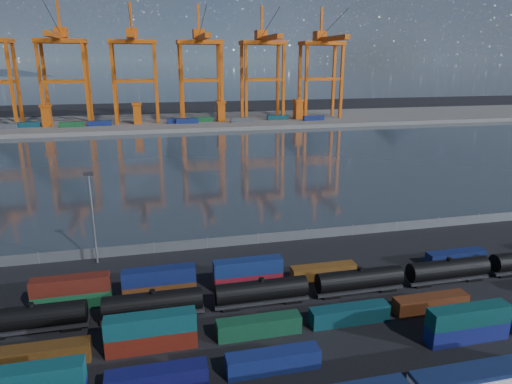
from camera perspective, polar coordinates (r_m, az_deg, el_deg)
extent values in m
plane|color=black|center=(66.33, 6.18, -15.50)|extent=(700.00, 700.00, 0.00)
plane|color=#273039|center=(162.97, -6.08, 3.77)|extent=(700.00, 700.00, 0.00)
cube|color=#514F4C|center=(265.89, -9.04, 8.68)|extent=(700.00, 70.00, 2.00)
cone|color=#1E2630|center=(1678.94, -6.14, 22.75)|extent=(1040.00, 1040.00, 460.00)
cone|color=#1E2630|center=(1772.14, 7.77, 21.05)|extent=(960.00, 960.00, 380.00)
cone|color=#1E2630|center=(1919.85, 18.10, 18.85)|extent=(840.00, 840.00, 300.00)
cube|color=#0E444B|center=(55.27, -26.64, -20.06)|extent=(11.04, 2.25, 2.39)
cube|color=#0F104C|center=(55.00, -12.24, -21.82)|extent=(11.04, 2.25, 2.39)
cube|color=navy|center=(56.35, 2.16, -20.35)|extent=(11.04, 2.25, 2.39)
cube|color=navy|center=(66.88, 24.83, -15.57)|extent=(11.04, 2.25, 2.39)
cube|color=#0B3C3D|center=(65.72, 25.08, -13.78)|extent=(11.04, 2.25, 2.39)
cube|color=#4D2E0F|center=(62.56, -25.26, -17.96)|extent=(11.13, 2.26, 2.41)
cube|color=#5A160D|center=(60.97, -12.88, -17.64)|extent=(11.13, 2.26, 2.41)
cube|color=#0D4247|center=(59.67, -13.03, -15.71)|extent=(11.13, 2.26, 2.41)
cube|color=#124329|center=(62.20, 0.38, -16.44)|extent=(11.13, 2.26, 2.41)
cube|color=#0C373F|center=(65.95, 11.60, -14.74)|extent=(11.13, 2.26, 2.41)
cube|color=#522510|center=(71.68, 20.99, -12.88)|extent=(11.13, 2.26, 2.41)
cube|color=#144B29|center=(73.34, -21.97, -12.33)|extent=(10.92, 2.22, 2.37)
cube|color=#511810|center=(72.28, -22.17, -10.67)|extent=(10.92, 2.22, 2.37)
cube|color=#4E280F|center=(72.27, -11.92, -11.86)|extent=(10.92, 2.22, 2.37)
cube|color=#0F1A4C|center=(71.20, -12.03, -10.18)|extent=(10.92, 2.22, 2.37)
cube|color=maroon|center=(73.58, -0.99, -10.95)|extent=(10.92, 2.22, 2.37)
cube|color=navy|center=(72.53, -1.00, -9.29)|extent=(10.92, 2.22, 2.37)
cube|color=brown|center=(76.98, 8.43, -9.85)|extent=(10.92, 2.22, 2.37)
cube|color=#0F1A4C|center=(88.69, 23.70, -7.50)|extent=(10.92, 2.22, 2.37)
cylinder|color=black|center=(68.54, -26.19, -13.79)|extent=(13.54, 3.02, 3.02)
cylinder|color=black|center=(67.77, -26.37, -12.56)|extent=(0.83, 0.83, 0.52)
cube|color=black|center=(69.34, -26.01, -15.00)|extent=(14.06, 2.08, 0.42)
cube|color=black|center=(68.58, -22.02, -15.25)|extent=(2.60, 1.87, 0.62)
cylinder|color=black|center=(66.54, -12.75, -13.34)|extent=(13.54, 3.02, 3.02)
cylinder|color=black|center=(65.74, -12.84, -12.07)|extent=(0.83, 0.83, 0.52)
cube|color=black|center=(67.36, -12.66, -14.58)|extent=(14.06, 2.08, 0.42)
cube|color=black|center=(67.80, -16.73, -15.09)|extent=(2.60, 1.87, 0.62)
cube|color=black|center=(67.67, -8.54, -14.60)|extent=(2.60, 1.87, 0.62)
cylinder|color=black|center=(68.10, 0.69, -12.17)|extent=(13.54, 3.02, 3.02)
cylinder|color=black|center=(67.32, 0.69, -10.93)|extent=(0.83, 0.83, 0.52)
cube|color=black|center=(68.90, 0.68, -13.39)|extent=(14.06, 2.08, 0.42)
cube|color=black|center=(68.28, -3.26, -14.12)|extent=(2.60, 1.87, 0.62)
cube|color=black|center=(70.24, 4.50, -13.22)|extent=(2.60, 1.87, 0.62)
cylinder|color=black|center=(72.99, 12.79, -10.56)|extent=(13.54, 3.02, 3.02)
cylinder|color=black|center=(72.27, 12.87, -9.37)|extent=(0.83, 0.83, 0.52)
cube|color=black|center=(73.75, 12.71, -11.71)|extent=(14.06, 2.08, 0.42)
cube|color=black|center=(72.16, 9.25, -12.54)|extent=(2.60, 1.87, 0.62)
cube|color=black|center=(75.96, 15.94, -11.45)|extent=(2.60, 1.87, 0.62)
cylinder|color=black|center=(80.62, 22.88, -8.84)|extent=(13.54, 3.02, 3.02)
cylinder|color=black|center=(79.96, 23.01, -7.75)|extent=(0.83, 0.83, 0.52)
cube|color=black|center=(81.30, 22.75, -9.90)|extent=(14.06, 2.08, 0.42)
cube|color=black|center=(78.95, 19.90, -10.72)|extent=(2.60, 1.87, 0.62)
cube|color=black|center=(84.18, 25.35, -9.63)|extent=(2.60, 1.87, 0.62)
cube|color=black|center=(87.98, 28.52, -8.95)|extent=(2.60, 1.87, 0.62)
cube|color=#595B5E|center=(89.91, 0.29, -5.86)|extent=(160.00, 0.06, 2.00)
cylinder|color=slate|center=(90.06, -25.52, -7.43)|extent=(0.12, 0.12, 2.20)
cylinder|color=slate|center=(88.33, -19.14, -7.16)|extent=(0.12, 0.12, 2.20)
cylinder|color=slate|center=(87.72, -12.60, -6.79)|extent=(0.12, 0.12, 2.20)
cylinder|color=slate|center=(88.24, -6.07, -6.33)|extent=(0.12, 0.12, 2.20)
cylinder|color=slate|center=(89.87, 0.29, -5.81)|extent=(0.12, 0.12, 2.20)
cylinder|color=slate|center=(92.57, 6.35, -5.24)|extent=(0.12, 0.12, 2.20)
cylinder|color=slate|center=(96.23, 11.99, -4.66)|extent=(0.12, 0.12, 2.20)
cylinder|color=slate|center=(100.76, 17.16, -4.08)|extent=(0.12, 0.12, 2.20)
cylinder|color=slate|center=(106.03, 21.85, -3.53)|extent=(0.12, 0.12, 2.20)
cylinder|color=slate|center=(111.96, 26.06, -3.02)|extent=(0.12, 0.12, 2.20)
cylinder|color=slate|center=(84.06, -19.69, -3.36)|extent=(0.36, 0.36, 16.00)
cube|color=black|center=(81.80, -20.24, 2.14)|extent=(1.60, 0.40, 0.60)
cube|color=#C04D0D|center=(260.63, -28.23, 11.50)|extent=(1.56, 1.56, 43.98)
cube|color=#C04D0D|center=(271.99, -27.63, 11.69)|extent=(1.56, 1.56, 43.98)
cube|color=#C04D0D|center=(257.61, -25.28, 11.83)|extent=(1.56, 1.56, 43.98)
cube|color=#C04D0D|center=(269.10, -24.79, 12.01)|extent=(1.56, 1.56, 43.98)
cube|color=#C04D0D|center=(254.22, -20.44, 12.31)|extent=(1.56, 1.56, 43.98)
cube|color=#C04D0D|center=(265.85, -20.15, 12.46)|extent=(1.56, 1.56, 43.98)
cube|color=#C04D0D|center=(255.59, -22.93, 12.57)|extent=(21.50, 1.37, 1.37)
cube|color=#C04D0D|center=(267.17, -22.54, 12.71)|extent=(21.50, 1.37, 1.37)
cube|color=#C04D0D|center=(261.33, -23.22, 16.95)|extent=(24.44, 13.68, 2.15)
cube|color=#C04D0D|center=(249.84, -23.72, 17.45)|extent=(2.93, 46.92, 2.44)
cube|color=#C04D0D|center=(265.38, -23.19, 17.88)|extent=(5.86, 7.82, 4.89)
cube|color=#C04D0D|center=(263.94, -23.45, 19.48)|extent=(1.17, 1.17, 15.64)
cylinder|color=black|center=(247.93, -24.00, 19.03)|extent=(0.23, 40.23, 13.27)
cube|color=#C04D0D|center=(252.99, -17.34, 12.57)|extent=(1.56, 1.56, 43.98)
cube|color=#C04D0D|center=(264.69, -17.19, 12.71)|extent=(1.56, 1.56, 43.98)
cube|color=#C04D0D|center=(252.53, -12.36, 12.91)|extent=(1.56, 1.56, 43.98)
cube|color=#C04D0D|center=(264.25, -12.42, 13.03)|extent=(1.56, 1.56, 43.98)
cube|color=#C04D0D|center=(252.43, -14.89, 13.25)|extent=(21.50, 1.37, 1.37)
cube|color=#C04D0D|center=(264.15, -14.84, 13.36)|extent=(21.50, 1.37, 1.37)
cube|color=#C04D0D|center=(258.24, -15.20, 17.68)|extent=(24.44, 13.68, 2.15)
cube|color=#C04D0D|center=(246.61, -15.30, 18.23)|extent=(2.93, 46.92, 2.44)
cube|color=#C04D0D|center=(262.34, -15.25, 18.61)|extent=(5.86, 7.82, 4.89)
cube|color=#C04D0D|center=(260.88, -15.38, 20.24)|extent=(1.17, 1.17, 15.64)
cylinder|color=black|center=(244.67, -15.44, 19.85)|extent=(0.23, 40.23, 13.27)
cube|color=#C04D0D|center=(253.18, -9.23, 13.08)|extent=(1.56, 1.56, 43.98)
cube|color=#C04D0D|center=(264.86, -9.43, 13.19)|extent=(1.56, 1.56, 43.98)
cube|color=#C04D0D|center=(255.68, -4.29, 13.26)|extent=(1.56, 1.56, 43.98)
cube|color=#C04D0D|center=(267.25, -4.70, 13.38)|extent=(1.56, 1.56, 43.98)
cube|color=#C04D0D|center=(254.10, -6.76, 13.68)|extent=(21.50, 1.37, 1.37)
cube|color=#C04D0D|center=(265.75, -7.07, 13.77)|extent=(21.50, 1.37, 1.37)
cube|color=#C04D0D|center=(259.88, -7.07, 18.09)|extent=(24.44, 13.68, 2.15)
cube|color=#C04D0D|center=(248.32, -6.77, 18.64)|extent=(2.93, 46.92, 2.44)
cube|color=#C04D0D|center=(263.95, -7.21, 19.01)|extent=(5.86, 7.82, 4.89)
cube|color=#C04D0D|center=(262.49, -7.22, 20.63)|extent=(1.17, 1.17, 15.64)
cylinder|color=black|center=(246.40, -6.76, 20.26)|extent=(0.23, 40.23, 13.27)
cube|color=#C04D0D|center=(258.15, -1.25, 13.33)|extent=(1.56, 1.56, 43.98)
cube|color=#C04D0D|center=(269.62, -1.78, 13.45)|extent=(1.56, 1.56, 43.98)
cube|color=#C04D0D|center=(263.47, 3.46, 13.36)|extent=(1.56, 1.56, 43.98)
cube|color=#C04D0D|center=(274.72, 2.74, 13.49)|extent=(1.56, 1.56, 43.98)
cube|color=#C04D0D|center=(260.51, 1.13, 13.84)|extent=(21.50, 1.37, 1.37)
cube|color=#C04D0D|center=(271.87, 0.50, 13.94)|extent=(21.50, 1.37, 1.37)
cube|color=#C04D0D|center=(266.14, 0.83, 18.15)|extent=(24.44, 13.68, 2.15)
cube|color=#C04D0D|center=(254.86, 1.50, 18.68)|extent=(2.93, 46.92, 2.44)
cube|color=#C04D0D|center=(270.12, 0.62, 19.06)|extent=(5.86, 7.82, 4.89)
cube|color=#C04D0D|center=(268.70, 0.73, 20.64)|extent=(1.17, 1.17, 15.64)
cylinder|color=black|center=(252.99, 1.66, 20.25)|extent=(0.23, 40.23, 13.27)
cube|color=#C04D0D|center=(267.65, 6.30, 13.34)|extent=(1.56, 1.56, 43.98)
cube|color=#C04D0D|center=(278.72, 5.48, 13.47)|extent=(1.56, 1.56, 43.98)
cube|color=#C04D0D|center=(275.53, 10.64, 13.24)|extent=(1.56, 1.56, 43.98)
cube|color=#C04D0D|center=(286.30, 9.68, 13.39)|extent=(1.56, 1.56, 43.98)
cube|color=#C04D0D|center=(271.31, 8.52, 13.76)|extent=(21.50, 1.37, 1.37)
cube|color=#C04D0D|center=(282.24, 7.63, 13.88)|extent=(21.50, 1.37, 1.37)
cube|color=#C04D0D|center=(276.72, 8.23, 17.92)|extent=(24.44, 13.68, 2.15)
cube|color=#C04D0D|center=(265.90, 9.21, 18.38)|extent=(2.93, 46.92, 2.44)
cube|color=#C04D0D|center=(280.55, 7.97, 18.80)|extent=(5.86, 7.82, 4.89)
cube|color=#C04D0D|center=(279.18, 8.18, 20.32)|extent=(1.17, 1.17, 15.64)
cylinder|color=black|center=(264.10, 9.49, 19.87)|extent=(0.23, 40.23, 13.27)
cube|color=navy|center=(250.50, -8.63, 8.77)|extent=(12.00, 2.44, 2.60)
cube|color=navy|center=(262.23, 7.21, 9.15)|extent=(12.00, 2.44, 2.60)
cube|color=navy|center=(251.58, -9.64, 8.76)|extent=(12.00, 2.44, 2.60)
cube|color=#0C3842|center=(260.39, -26.66, 7.53)|extent=(12.00, 2.44, 2.60)
cube|color=#3F4244|center=(258.32, -29.04, 7.16)|extent=(12.00, 2.44, 2.60)
cube|color=#3F4244|center=(252.71, -1.78, 9.01)|extent=(12.00, 2.44, 2.60)
cube|color=#144C23|center=(252.11, -22.08, 7.83)|extent=(12.00, 2.44, 2.60)
cube|color=navy|center=(251.73, -18.96, 8.12)|extent=(12.00, 2.44, 2.60)
cube|color=#144C23|center=(256.08, -6.77, 9.00)|extent=(12.00, 2.44, 2.60)
cube|color=#0C3842|center=(263.81, 2.70, 9.30)|extent=(12.00, 2.44, 2.60)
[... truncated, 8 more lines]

